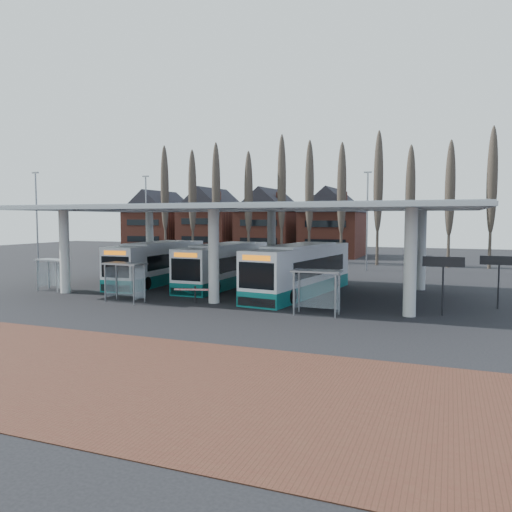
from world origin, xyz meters
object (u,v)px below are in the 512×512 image
at_px(bus_2, 301,271).
at_px(shelter_1, 126,273).
at_px(bus_1, 225,266).
at_px(shelter_0, 54,268).
at_px(shelter_2, 317,282).
at_px(bus_0, 159,263).

xyz_separation_m(bus_2, shelter_1, (-9.68, -7.14, 0.16)).
relative_size(bus_1, shelter_0, 4.54).
bearing_deg(shelter_2, shelter_0, 173.45).
relative_size(bus_0, shelter_2, 4.55).
height_order(bus_1, shelter_0, bus_1).
height_order(bus_0, shelter_1, bus_0).
height_order(shelter_0, shelter_2, shelter_2).
xyz_separation_m(bus_1, shelter_0, (-10.86, -7.02, 0.12)).
height_order(bus_0, shelter_2, bus_0).
distance_m(bus_2, shelter_1, 12.03).
xyz_separation_m(shelter_0, shelter_2, (20.77, -2.03, 0.12)).
bearing_deg(shelter_1, shelter_0, 169.04).
bearing_deg(bus_2, shelter_0, -156.80).
xyz_separation_m(bus_2, shelter_2, (2.99, -6.94, 0.15)).
height_order(bus_1, shelter_1, bus_1).
height_order(bus_1, shelter_2, bus_1).
height_order(shelter_0, shelter_1, shelter_1).
bearing_deg(shelter_1, bus_1, 77.78).
bearing_deg(bus_2, bus_0, 179.67).
relative_size(bus_0, shelter_0, 4.61).
relative_size(bus_1, bus_2, 0.93).
relative_size(bus_0, shelter_1, 4.41).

